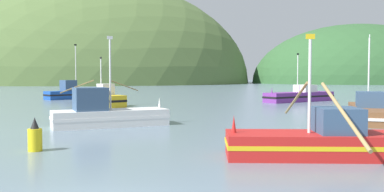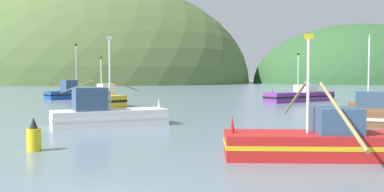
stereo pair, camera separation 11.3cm
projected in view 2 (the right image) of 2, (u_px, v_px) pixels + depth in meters
name	position (u px, v px, depth m)	size (l,w,h in m)	color
hill_mid_left	(83.00, 83.00, 183.99)	(148.47, 118.78, 91.53)	#516B38
hill_far_center	(356.00, 83.00, 173.31)	(85.88, 68.71, 49.59)	#2D562D
fishing_boat_purple	(301.00, 96.00, 51.61)	(9.61, 8.64, 6.08)	#6B2D84
fishing_boat_red	(315.00, 141.00, 16.37)	(7.17, 11.31, 4.94)	red
fishing_boat_yellow	(103.00, 99.00, 43.93)	(6.51, 6.95, 5.29)	gold
fishing_boat_brown	(369.00, 111.00, 30.24)	(4.30, 11.04, 6.38)	brown
fishing_boat_white	(106.00, 114.00, 26.53)	(7.58, 5.76, 5.83)	white
fishing_boat_blue	(74.00, 93.00, 57.64)	(7.01, 7.65, 7.70)	#19479E
channel_buoy	(34.00, 137.00, 17.81)	(0.60, 0.60, 1.48)	yellow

